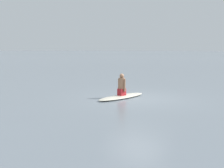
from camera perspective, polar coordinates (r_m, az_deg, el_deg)
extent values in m
plane|color=gray|center=(13.41, 5.17, -2.82)|extent=(400.00, 400.00, 0.00)
ellipsoid|color=silver|center=(13.47, 1.91, -2.48)|extent=(2.97, 1.07, 0.12)
cube|color=#A51E23|center=(13.43, 1.91, -1.56)|extent=(0.36, 0.30, 0.31)
cylinder|color=#9E7051|center=(13.38, 1.92, 0.10)|extent=(0.32, 0.32, 0.52)
sphere|color=#9E7051|center=(13.34, 1.93, 1.61)|extent=(0.21, 0.21, 0.21)
cylinder|color=#9E7051|center=(13.27, 2.49, -0.25)|extent=(0.09, 0.09, 0.57)
cylinder|color=#9E7051|center=(13.50, 1.36, -0.12)|extent=(0.09, 0.09, 0.57)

